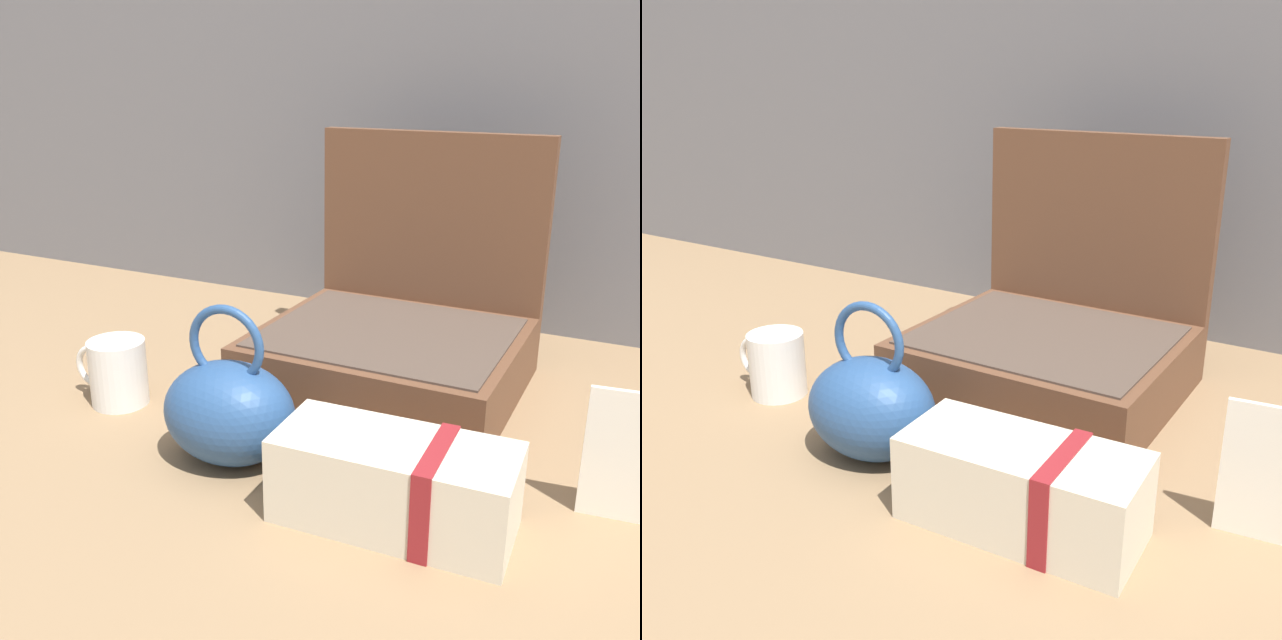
{
  "view_description": "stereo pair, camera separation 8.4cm",
  "coord_description": "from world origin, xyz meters",
  "views": [
    {
      "loc": [
        0.36,
        -0.73,
        0.46
      ],
      "look_at": [
        0.01,
        -0.02,
        0.18
      ],
      "focal_mm": 40.36,
      "sensor_mm": 36.0,
      "label": 1
    },
    {
      "loc": [
        0.44,
        -0.69,
        0.46
      ],
      "look_at": [
        0.01,
        -0.02,
        0.18
      ],
      "focal_mm": 40.36,
      "sensor_mm": 36.0,
      "label": 2
    }
  ],
  "objects": [
    {
      "name": "coffee_mug",
      "position": [
        -0.32,
        -0.02,
        0.05
      ],
      "size": [
        0.12,
        0.08,
        0.1
      ],
      "color": "white",
      "rests_on": "ground_plane"
    },
    {
      "name": "ground_plane",
      "position": [
        0.0,
        0.0,
        0.0
      ],
      "size": [
        6.0,
        6.0,
        0.0
      ],
      "primitive_type": "plane",
      "color": "#8C6D4C"
    },
    {
      "name": "open_suitcase",
      "position": [
        0.02,
        0.23,
        0.08
      ],
      "size": [
        0.37,
        0.35,
        0.37
      ],
      "color": "brown",
      "rests_on": "ground_plane"
    },
    {
      "name": "cream_toiletry_bag",
      "position": [
        0.15,
        -0.11,
        0.05
      ],
      "size": [
        0.26,
        0.12,
        0.1
      ],
      "color": "beige",
      "rests_on": "ground_plane"
    },
    {
      "name": "teal_pouch_handbag",
      "position": [
        -0.08,
        -0.08,
        0.07
      ],
      "size": [
        0.18,
        0.14,
        0.2
      ],
      "color": "#284C7F",
      "rests_on": "ground_plane"
    }
  ]
}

